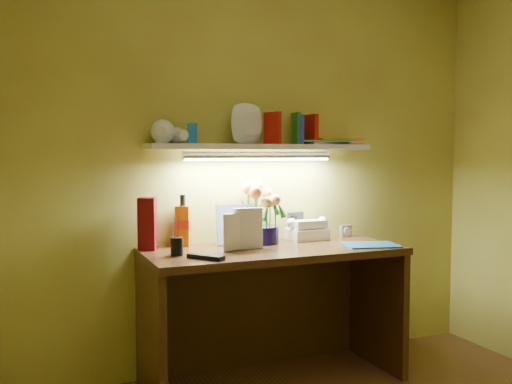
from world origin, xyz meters
TOP-DOWN VIEW (x-y plane):
  - desk at (0.00, 1.20)m, footprint 1.40×0.60m
  - flower_bouquet at (0.00, 1.36)m, footprint 0.28×0.28m
  - telephone at (0.30, 1.38)m, footprint 0.23×0.18m
  - desk_clock at (0.58, 1.40)m, footprint 0.07×0.04m
  - whisky_bottle at (-0.44, 1.44)m, footprint 0.10×0.10m
  - whisky_box at (-0.65, 1.40)m, footprint 0.12×0.12m
  - pen_cup at (-0.54, 1.18)m, footprint 0.08×0.08m
  - art_card at (-0.15, 1.38)m, footprint 0.23×0.07m
  - tv_remote at (-0.44, 1.03)m, footprint 0.16×0.18m
  - blue_folder at (0.53, 1.05)m, footprint 0.33×0.28m
  - desk_book_a at (-0.30, 1.17)m, footprint 0.15×0.07m
  - desk_book_b at (-0.22, 1.22)m, footprint 0.16×0.03m
  - wall_shelf at (0.00, 1.38)m, footprint 1.31×0.34m

SIDE VIEW (x-z plane):
  - desk at x=0.00m, z-range 0.00..0.75m
  - blue_folder at x=0.53m, z-range 0.75..0.76m
  - tv_remote at x=-0.44m, z-range 0.75..0.77m
  - desk_clock at x=0.58m, z-range 0.75..0.82m
  - telephone at x=0.30m, z-range 0.75..0.88m
  - pen_cup at x=-0.54m, z-range 0.75..0.90m
  - desk_book_a at x=-0.30m, z-range 0.75..0.95m
  - desk_book_b at x=-0.22m, z-range 0.75..0.97m
  - art_card at x=-0.15m, z-range 0.75..0.98m
  - whisky_box at x=-0.65m, z-range 0.75..1.03m
  - whisky_bottle at x=-0.44m, z-range 0.75..1.04m
  - flower_bouquet at x=0.00m, z-range 0.75..1.10m
  - wall_shelf at x=0.00m, z-range 1.22..1.44m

